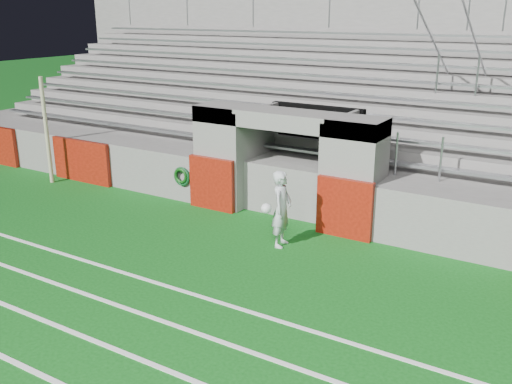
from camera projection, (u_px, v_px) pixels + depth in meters
The scene contains 5 objects.
ground at pixel (200, 267), 11.32m from camera, with size 90.00×90.00×0.00m, color #0D4E13.
field_post at pixel (46, 131), 16.37m from camera, with size 0.11×0.11×3.09m, color tan.
stadium_structure at pixel (356, 126), 17.34m from camera, with size 26.00×8.48×5.42m.
goalkeeper_with_ball at pixel (281, 209), 12.10m from camera, with size 0.57×0.73×1.67m.
hose_coil at pixel (182, 176), 14.85m from camera, with size 0.52×0.14×0.52m.
Camera 1 is at (6.31, -8.24, 4.88)m, focal length 40.00 mm.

